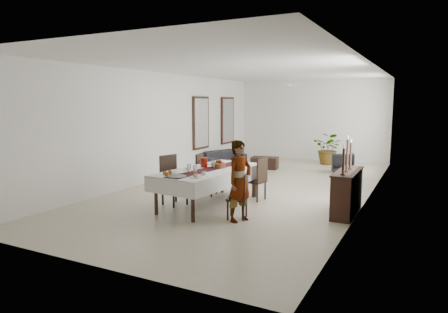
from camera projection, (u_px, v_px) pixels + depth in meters
floor at (253, 187)px, 11.02m from camera, size 6.00×12.00×0.00m
ceiling at (254, 69)px, 10.59m from camera, size 6.00×12.00×0.02m
wall_back at (312, 120)px, 16.10m from camera, size 6.00×0.02×3.20m
wall_front at (85, 155)px, 5.51m from camera, size 6.00×0.02×3.20m
wall_left at (163, 126)px, 12.16m from camera, size 0.02×12.00×3.20m
wall_right at (371, 133)px, 9.45m from camera, size 0.02×12.00×3.20m
dining_table_top at (210, 171)px, 8.96m from camera, size 1.36×2.72×0.05m
table_leg_fl at (156, 197)px, 8.25m from camera, size 0.08×0.08×0.76m
table_leg_fr at (193, 203)px, 7.73m from camera, size 0.08×0.08×0.76m
table_leg_bl at (222, 178)px, 10.31m from camera, size 0.08×0.08×0.76m
table_leg_br at (255, 182)px, 9.79m from camera, size 0.08×0.08×0.76m
tablecloth_top at (210, 169)px, 8.96m from camera, size 1.58×2.94×0.01m
tablecloth_drape_left at (187, 174)px, 9.33m from camera, size 0.31×2.80×0.33m
tablecloth_drape_right at (234, 179)px, 8.63m from camera, size 0.31×2.80×0.33m
tablecloth_drape_near at (168, 187)px, 7.82m from camera, size 1.28×0.15×0.33m
tablecloth_drape_far at (241, 168)px, 10.14m from camera, size 1.28×0.15×0.33m
table_runner at (210, 169)px, 8.96m from camera, size 0.67×2.75×0.00m
red_pitcher at (204, 162)px, 9.23m from camera, size 0.18×0.18×0.22m
pitcher_handle at (201, 162)px, 9.28m from camera, size 0.13×0.04×0.13m
wine_glass_near at (195, 170)px, 8.29m from camera, size 0.08×0.08×0.19m
wine_glass_mid at (189, 168)px, 8.51m from camera, size 0.08×0.08×0.19m
wine_glass_far at (213, 165)px, 8.96m from camera, size 0.08×0.08×0.19m
teacup_right at (204, 173)px, 8.23m from camera, size 0.10×0.10×0.07m
saucer_right at (204, 175)px, 8.24m from camera, size 0.16×0.16×0.01m
teacup_left at (187, 169)px, 8.82m from camera, size 0.10×0.10×0.07m
saucer_left at (188, 170)px, 8.82m from camera, size 0.16×0.16×0.01m
plate_near_right at (196, 177)px, 7.95m from camera, size 0.26×0.26×0.02m
bread_near_right at (196, 176)px, 7.94m from camera, size 0.10×0.10×0.10m
plate_near_left at (175, 173)px, 8.46m from camera, size 0.26×0.26×0.02m
plate_far_left at (212, 164)px, 9.64m from camera, size 0.26×0.26×0.02m
serving_tray at (177, 176)px, 8.01m from camera, size 0.39×0.39×0.02m
jam_jar_a at (166, 174)px, 8.11m from camera, size 0.07×0.07×0.08m
jam_jar_b at (165, 173)px, 8.22m from camera, size 0.07×0.07×0.08m
jam_jar_c at (170, 173)px, 8.28m from camera, size 0.07×0.07×0.08m
fruit_basket at (218, 165)px, 9.15m from camera, size 0.33×0.33×0.11m
fruit_red at (220, 162)px, 9.14m from camera, size 0.10×0.10×0.10m
fruit_green at (218, 161)px, 9.19m from camera, size 0.09×0.09×0.09m
chair_right_near_seat at (237, 199)px, 7.98m from camera, size 0.47×0.47×0.04m
chair_right_near_leg_fl at (243, 212)px, 7.82m from camera, size 0.05×0.05×0.38m
chair_right_near_leg_fr at (246, 208)px, 8.12m from camera, size 0.05×0.05×0.38m
chair_right_near_leg_bl at (228, 211)px, 7.89m from camera, size 0.05×0.05×0.38m
chair_right_near_leg_br at (231, 207)px, 8.20m from camera, size 0.05×0.05×0.38m
chair_right_near_back at (246, 186)px, 7.90m from camera, size 0.13×0.38×0.49m
chair_right_far_seat at (255, 181)px, 9.51m from camera, size 0.50×0.50×0.05m
chair_right_far_leg_fl at (257, 193)px, 9.30m from camera, size 0.05×0.05×0.43m
chair_right_far_leg_fr at (265, 191)px, 9.58m from camera, size 0.05×0.05×0.43m
chair_right_far_leg_bl at (245, 191)px, 9.51m from camera, size 0.05×0.05×0.43m
chair_right_far_leg_br at (253, 189)px, 9.79m from camera, size 0.05×0.05×0.43m
chair_right_far_back at (262, 170)px, 9.36m from camera, size 0.11×0.43×0.55m
chair_left_near_seat at (175, 183)px, 9.04m from camera, size 0.59×0.59×0.05m
chair_left_near_leg_fl at (176, 192)px, 9.35m from camera, size 0.06×0.06×0.47m
chair_left_near_leg_fr at (163, 195)px, 9.07m from camera, size 0.06×0.06×0.47m
chair_left_near_leg_bl at (187, 194)px, 9.09m from camera, size 0.06×0.06×0.47m
chair_left_near_leg_br at (174, 197)px, 8.80m from camera, size 0.06×0.06×0.47m
chair_left_near_back at (168, 168)px, 9.15m from camera, size 0.17×0.47×0.61m
chair_left_far_seat at (207, 177)px, 10.02m from camera, size 0.50×0.50×0.05m
chair_left_far_leg_fl at (203, 184)px, 10.28m from camera, size 0.05×0.05×0.44m
chair_left_far_leg_fr at (198, 187)px, 9.94m from camera, size 0.05×0.05×0.44m
chair_left_far_leg_bl at (216, 185)px, 10.17m from camera, size 0.05×0.05×0.44m
chair_left_far_leg_br at (211, 188)px, 9.83m from camera, size 0.05×0.05×0.44m
chair_left_far_back at (200, 165)px, 10.05m from camera, size 0.10×0.44×0.56m
woman at (240, 181)px, 7.76m from camera, size 0.55×0.67×1.59m
sideboard_body at (347, 193)px, 8.31m from camera, size 0.39×1.47×0.88m
sideboard_top at (348, 172)px, 8.25m from camera, size 0.43×1.53×0.03m
candlestick_near_base at (343, 174)px, 7.77m from camera, size 0.10×0.10×0.03m
candlestick_near_shaft at (343, 161)px, 7.74m from camera, size 0.05×0.05×0.49m
candlestick_near_candle at (344, 147)px, 7.70m from camera, size 0.04×0.04×0.08m
candlestick_mid_base at (347, 171)px, 8.12m from camera, size 0.10×0.10×0.03m
candlestick_mid_shaft at (347, 155)px, 8.07m from camera, size 0.05×0.05×0.64m
candlestick_mid_candle at (348, 137)px, 8.03m from camera, size 0.04×0.04×0.08m
candlestick_far_base at (350, 168)px, 8.46m from camera, size 0.10×0.10×0.03m
candlestick_far_shaft at (351, 155)px, 8.43m from camera, size 0.05×0.05×0.54m
candlestick_far_candle at (351, 141)px, 8.39m from camera, size 0.04×0.04×0.08m
sofa at (223, 158)px, 14.74m from camera, size 1.29×2.03×0.55m
armchair at (343, 163)px, 13.27m from camera, size 0.85×0.87×0.66m
coffee_table at (265, 163)px, 14.08m from camera, size 1.00×0.75×0.40m
potted_plant at (329, 149)px, 15.00m from camera, size 1.26×1.15×1.19m
mirror_frame_near at (201, 123)px, 14.08m from camera, size 0.06×1.05×1.85m
mirror_glass_near at (202, 123)px, 14.07m from camera, size 0.01×0.90×1.70m
mirror_frame_far at (227, 120)px, 15.93m from camera, size 0.06×1.05×1.85m
mirror_glass_far at (228, 120)px, 15.92m from camera, size 0.01×0.90×1.70m
fan_rod at (289, 79)px, 13.25m from camera, size 0.04×0.04×0.20m
fan_hub at (289, 85)px, 13.28m from camera, size 0.16×0.16×0.08m
fan_blade_n at (293, 85)px, 13.58m from camera, size 0.10×0.55×0.01m
fan_blade_s at (286, 84)px, 12.97m from camera, size 0.10×0.55×0.01m
fan_blade_e at (300, 85)px, 13.12m from camera, size 0.55×0.10×0.01m
fan_blade_w at (279, 85)px, 13.43m from camera, size 0.55×0.10×0.01m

